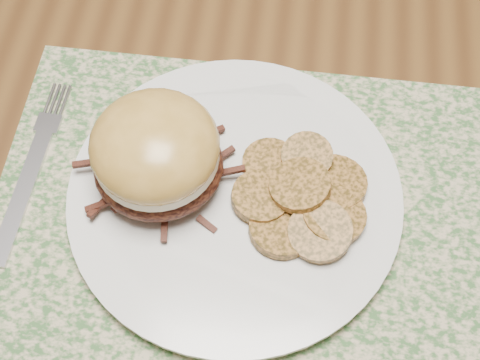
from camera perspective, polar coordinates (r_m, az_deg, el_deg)
name	(u,v)px	position (r m, az deg, el deg)	size (l,w,h in m)	color
ground	(131,297)	(1.34, -9.25, -9.86)	(3.50, 3.50, 0.00)	brown
dining_table	(43,93)	(0.76, -16.48, 7.14)	(1.50, 0.90, 0.75)	brown
placemat	(258,227)	(0.55, 1.58, -4.00)	(0.45, 0.33, 0.00)	#386132
dinner_plate	(235,197)	(0.56, -0.44, -1.42)	(0.26, 0.26, 0.02)	silver
pork_sandwich	(156,154)	(0.53, -7.15, 2.20)	(0.13, 0.12, 0.08)	black
roasted_potatoes	(303,197)	(0.54, 5.36, -1.43)	(0.12, 0.13, 0.03)	#98642C
fork	(32,168)	(0.60, -17.30, 1.01)	(0.02, 0.18, 0.00)	#B4B4BB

